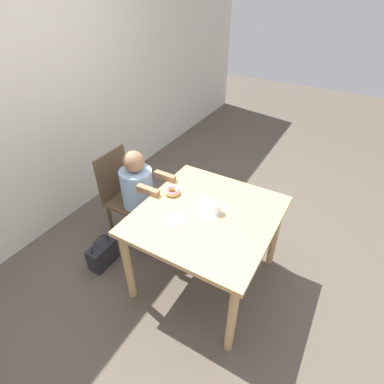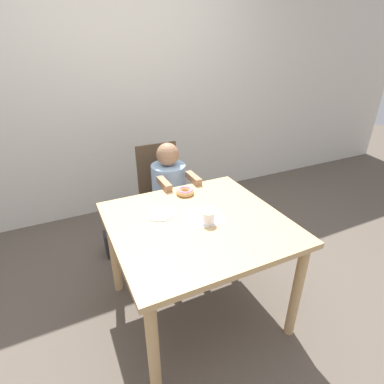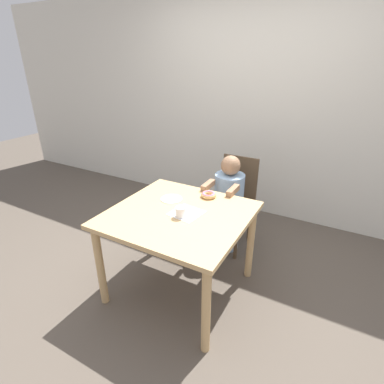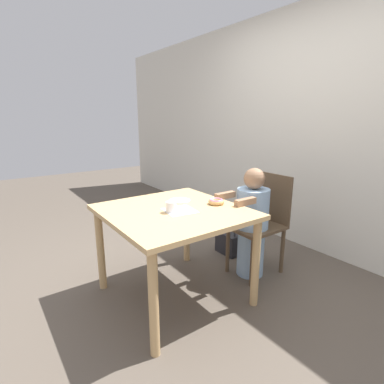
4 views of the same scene
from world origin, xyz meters
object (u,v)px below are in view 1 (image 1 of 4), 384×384
at_px(child_figure, 139,201).
at_px(cup, 216,208).
at_px(chair, 128,198).
at_px(donut, 172,191).
at_px(handbag, 103,254).

distance_m(child_figure, cup, 0.84).
distance_m(chair, donut, 0.59).
height_order(donut, handbag, donut).
bearing_deg(chair, handbag, -179.19).
bearing_deg(handbag, child_figure, -16.21).
bearing_deg(child_figure, cup, -94.61).
xyz_separation_m(chair, handbag, (-0.43, -0.01, -0.34)).
height_order(chair, donut, chair).
xyz_separation_m(child_figure, handbag, (-0.43, 0.12, -0.36)).
xyz_separation_m(chair, child_figure, (0.00, -0.13, 0.02)).
bearing_deg(child_figure, handbag, 163.79).
height_order(chair, handbag, chair).
bearing_deg(donut, handbag, 127.81).
bearing_deg(donut, chair, 86.71).
relative_size(chair, donut, 7.10).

